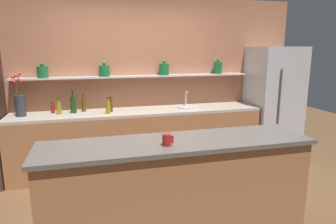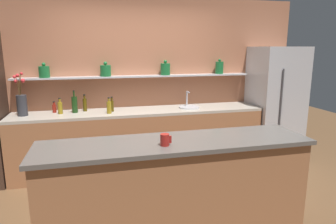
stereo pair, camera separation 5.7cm
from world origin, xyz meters
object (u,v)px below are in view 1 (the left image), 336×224
bottle_oil_0 (59,108)px  bottle_sauce_1 (53,108)px  bottle_wine_3 (73,105)px  coffee_mug (167,140)px  sink_fixture (188,106)px  bottle_oil_2 (111,106)px  bottle_oil_5 (84,105)px  refrigerator (273,103)px  bottle_oil_4 (108,107)px  flower_vase (20,103)px

bottle_oil_0 → bottle_sauce_1: size_ratio=1.40×
bottle_wine_3 → coffee_mug: 2.22m
sink_fixture → coffee_mug: size_ratio=3.13×
bottle_oil_2 → coffee_mug: 2.03m
bottle_sauce_1 → bottle_oil_0: bearing=-50.3°
bottle_oil_2 → coffee_mug: bearing=-80.9°
bottle_oil_5 → bottle_sauce_1: bearing=178.8°
refrigerator → bottle_wine_3: size_ratio=5.72×
bottle_oil_0 → refrigerator: bearing=-1.2°
bottle_oil_2 → bottle_oil_5: bottle_oil_5 is taller
bottle_oil_2 → bottle_oil_5: size_ratio=0.88×
bottle_oil_2 → coffee_mug: bottle_oil_2 is taller
bottle_oil_0 → bottle_wine_3: (0.20, 0.03, 0.03)m
bottle_oil_4 → bottle_oil_5: size_ratio=0.93×
bottle_oil_2 → bottle_wine_3: bearing=174.3°
bottle_oil_0 → bottle_wine_3: 0.20m
bottle_oil_4 → bottle_sauce_1: bearing=161.6°
bottle_sauce_1 → bottle_wine_3: size_ratio=0.50×
refrigerator → bottle_oil_5: refrigerator is taller
bottle_wine_3 → coffee_mug: bottle_wine_3 is taller
bottle_oil_2 → bottle_oil_5: bearing=162.7°
bottle_oil_4 → sink_fixture: bearing=5.6°
refrigerator → flower_vase: bearing=179.0°
bottle_oil_0 → bottle_oil_5: 0.35m
bottle_oil_2 → bottle_wine_3: (-0.52, 0.05, 0.03)m
bottle_oil_0 → coffee_mug: 2.27m
refrigerator → coffee_mug: (-2.35, -1.95, 0.14)m
refrigerator → flower_vase: (-3.88, 0.07, 0.17)m
flower_vase → bottle_sauce_1: (0.40, 0.11, -0.12)m
bottle_oil_4 → bottle_oil_5: bottle_oil_5 is taller
bottle_oil_2 → bottle_oil_4: (-0.05, -0.13, 0.00)m
bottle_wine_3 → bottle_oil_2: bearing=-5.7°
refrigerator → coffee_mug: 3.05m
refrigerator → bottle_oil_0: 3.39m
bottle_sauce_1 → bottle_oil_4: 0.81m
sink_fixture → coffee_mug: (-0.86, -2.00, 0.13)m
flower_vase → bottle_oil_0: flower_vase is taller
flower_vase → bottle_oil_5: 0.84m
refrigerator → sink_fixture: refrigerator is taller
coffee_mug → bottle_oil_0: bearing=117.3°
bottle_wine_3 → bottle_oil_5: 0.16m
bottle_oil_4 → bottle_oil_2: bearing=69.0°
flower_vase → bottle_wine_3: (0.69, 0.04, -0.06)m
bottle_oil_2 → bottle_oil_4: bottle_oil_4 is taller
flower_vase → coffee_mug: bearing=-52.7°
refrigerator → bottle_oil_0: bearing=178.8°
flower_vase → bottle_wine_3: bearing=3.0°
bottle_oil_0 → coffee_mug: bearing=-62.7°
bottle_sauce_1 → bottle_oil_5: size_ratio=0.65×
bottle_oil_2 → bottle_oil_4: size_ratio=0.95×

